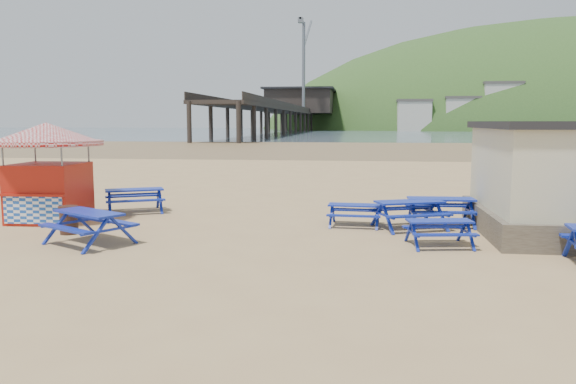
# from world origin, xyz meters

# --- Properties ---
(ground) EXTENTS (400.00, 400.00, 0.00)m
(ground) POSITION_xyz_m (0.00, 0.00, 0.00)
(ground) COLOR tan
(ground) RESTS_ON ground
(wet_sand) EXTENTS (400.00, 400.00, 0.00)m
(wet_sand) POSITION_xyz_m (0.00, 55.00, 0.00)
(wet_sand) COLOR olive
(wet_sand) RESTS_ON ground
(sea) EXTENTS (400.00, 400.00, 0.00)m
(sea) POSITION_xyz_m (0.00, 170.00, 0.01)
(sea) COLOR #435461
(sea) RESTS_ON ground
(picnic_table_blue_a) EXTENTS (2.43, 2.26, 0.81)m
(picnic_table_blue_a) POSITION_xyz_m (-4.38, 3.12, 0.41)
(picnic_table_blue_a) COLOR #132497
(picnic_table_blue_a) RESTS_ON ground
(picnic_table_blue_b) EXTENTS (1.65, 1.36, 0.66)m
(picnic_table_blue_b) POSITION_xyz_m (3.26, 1.47, 0.33)
(picnic_table_blue_b) COLOR #132497
(picnic_table_blue_b) RESTS_ON ground
(picnic_table_blue_c) EXTENTS (2.41, 2.20, 0.83)m
(picnic_table_blue_c) POSITION_xyz_m (4.87, 1.25, 0.41)
(picnic_table_blue_c) COLOR #132497
(picnic_table_blue_c) RESTS_ON ground
(picnic_table_blue_d) EXTENTS (2.57, 2.42, 0.85)m
(picnic_table_blue_d) POSITION_xyz_m (-3.49, -1.95, 0.43)
(picnic_table_blue_d) COLOR #132497
(picnic_table_blue_d) RESTS_ON ground
(picnic_table_blue_e) EXTENTS (1.79, 1.54, 0.67)m
(picnic_table_blue_e) POSITION_xyz_m (5.42, -1.05, 0.34)
(picnic_table_blue_e) COLOR #132497
(picnic_table_blue_e) RESTS_ON ground
(ice_cream_kiosk) EXTENTS (3.63, 3.63, 3.12)m
(ice_cream_kiosk) POSITION_xyz_m (-6.33, 1.09, 1.96)
(ice_cream_kiosk) COLOR #A81B10
(ice_cream_kiosk) RESTS_ON ground
(litter_bin) EXTENTS (0.54, 0.54, 0.79)m
(litter_bin) POSITION_xyz_m (-4.69, -0.78, 0.40)
(litter_bin) COLOR #3D2219
(litter_bin) RESTS_ON ground
(pier) EXTENTS (24.00, 220.00, 39.29)m
(pier) POSITION_xyz_m (-17.99, 178.23, 5.46)
(pier) COLOR black
(pier) RESTS_ON ground
(headland_town) EXTENTS (264.00, 144.00, 108.00)m
(headland_town) POSITION_xyz_m (90.00, 229.68, -9.91)
(headland_town) COLOR #2D4C1E
(headland_town) RESTS_ON ground
(picnic_table_blue_g) EXTENTS (2.05, 1.68, 0.83)m
(picnic_table_blue_g) POSITION_xyz_m (5.87, 1.98, 0.42)
(picnic_table_blue_g) COLOR #132497
(picnic_table_blue_g) RESTS_ON ground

